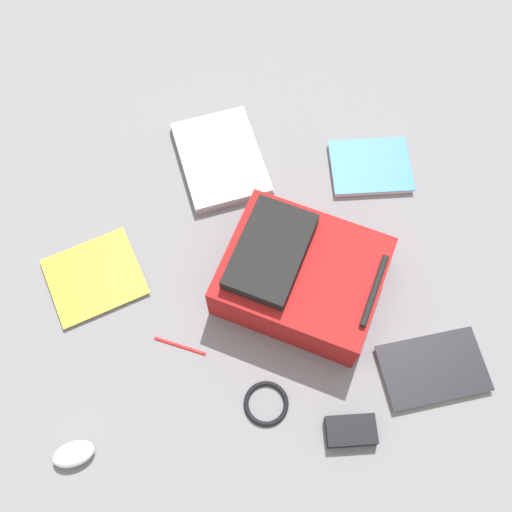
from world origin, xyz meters
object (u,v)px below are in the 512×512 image
power_brick (351,431)px  computer_mouse (74,454)px  laptop (221,159)px  cable_coil (266,404)px  book_blue (370,167)px  book_manual (95,277)px  pen_black (180,346)px  backpack (299,275)px  book_comic (433,369)px

power_brick → computer_mouse: bearing=-90.1°
laptop → cable_coil: laptop is taller
book_blue → computer_mouse: computer_mouse is taller
book_manual → pen_black: (0.21, 0.22, -0.00)m
cable_coil → backpack: bearing=159.7°
book_manual → power_brick: 0.77m
backpack → cable_coil: backpack is taller
laptop → book_manual: 0.50m
book_manual → book_blue: (-0.28, 0.79, 0.00)m
book_manual → cable_coil: (0.37, 0.43, -0.00)m
power_brick → book_blue: bearing=167.1°
book_comic → book_blue: 0.60m
cable_coil → power_brick: 0.21m
pen_black → backpack: bearing=113.8°
laptop → computer_mouse: 0.88m
backpack → book_comic: bearing=50.7°
backpack → cable_coil: size_ratio=4.47×
computer_mouse → cable_coil: (-0.08, 0.46, -0.01)m
book_comic → cable_coil: (0.05, -0.42, -0.00)m
book_manual → book_comic: bearing=69.3°
laptop → book_manual: size_ratio=1.18×
cable_coil → book_blue: bearing=150.8°
laptop → computer_mouse: size_ratio=3.57×
book_comic → computer_mouse: size_ratio=2.81×
backpack → book_blue: (-0.35, 0.25, -0.07)m
cable_coil → power_brick: power_brick is taller
laptop → book_comic: (0.66, 0.49, -0.01)m
book_manual → pen_black: book_manual is taller
power_brick → backpack: bearing=-167.8°
backpack → book_comic: backpack is taller
power_brick → laptop: bearing=-161.6°
backpack → computer_mouse: 0.69m
backpack → power_brick: size_ratio=4.15×
backpack → book_blue: 0.43m
book_comic → cable_coil: book_comic is taller
backpack → power_brick: 0.40m
backpack → book_blue: backpack is taller
computer_mouse → book_manual: bearing=163.0°
book_manual → pen_black: size_ratio=2.14×
laptop → book_comic: size_ratio=1.27×
book_comic → book_blue: (-0.60, -0.06, 0.00)m
backpack → cable_coil: bearing=-20.3°
book_comic → pen_black: book_comic is taller
computer_mouse → pen_black: size_ratio=0.71×
power_brick → pen_black: power_brick is taller
power_brick → cable_coil: bearing=-112.9°
book_manual → book_blue: size_ratio=1.27×
power_brick → pen_black: size_ratio=0.86×
laptop → book_manual: (0.34, -0.36, -0.01)m
book_comic → power_brick: power_brick is taller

